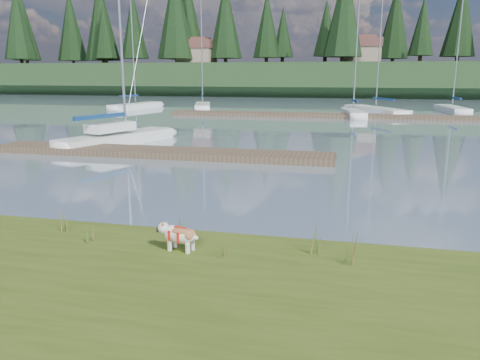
# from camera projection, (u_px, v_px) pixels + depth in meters

# --- Properties ---
(ground) EXTENTS (200.00, 200.00, 0.00)m
(ground) POSITION_uv_depth(u_px,v_px,m) (296.00, 117.00, 40.49)
(ground) COLOR #7F93A8
(ground) RESTS_ON ground
(ridge) EXTENTS (200.00, 20.00, 5.00)m
(ridge) POSITION_uv_depth(u_px,v_px,m) (324.00, 80.00, 80.76)
(ridge) COLOR #1A3117
(ridge) RESTS_ON ground
(bulldog) EXTENTS (0.87, 0.44, 0.51)m
(bulldog) POSITION_uv_depth(u_px,v_px,m) (180.00, 234.00, 9.00)
(bulldog) COLOR silver
(bulldog) RESTS_ON bank
(sailboat_main) EXTENTS (4.21, 8.04, 11.58)m
(sailboat_main) POSITION_uv_depth(u_px,v_px,m) (125.00, 135.00, 25.20)
(sailboat_main) COLOR white
(sailboat_main) RESTS_ON ground
(dock_near) EXTENTS (16.00, 2.00, 0.30)m
(dock_near) POSITION_uv_depth(u_px,v_px,m) (158.00, 152.00, 21.39)
(dock_near) COLOR #4C3D2C
(dock_near) RESTS_ON ground
(dock_far) EXTENTS (26.00, 2.20, 0.30)m
(dock_far) POSITION_uv_depth(u_px,v_px,m) (319.00, 115.00, 40.01)
(dock_far) COLOR #4C3D2C
(dock_far) RESTS_ON ground
(sailboat_bg_0) EXTENTS (3.45, 8.22, 11.69)m
(sailboat_bg_0) POSITION_uv_depth(u_px,v_px,m) (140.00, 105.00, 49.74)
(sailboat_bg_0) COLOR white
(sailboat_bg_0) RESTS_ON ground
(sailboat_bg_1) EXTENTS (3.52, 7.55, 11.17)m
(sailboat_bg_1) POSITION_uv_depth(u_px,v_px,m) (203.00, 105.00, 49.41)
(sailboat_bg_1) COLOR white
(sailboat_bg_1) RESTS_ON ground
(sailboat_bg_2) EXTENTS (2.38, 6.94, 10.37)m
(sailboat_bg_2) POSITION_uv_depth(u_px,v_px,m) (352.00, 112.00, 40.80)
(sailboat_bg_2) COLOR white
(sailboat_bg_2) RESTS_ON ground
(sailboat_bg_3) EXTENTS (6.31, 9.28, 13.89)m
(sailboat_bg_3) POSITION_uv_depth(u_px,v_px,m) (371.00, 109.00, 44.26)
(sailboat_bg_3) COLOR white
(sailboat_bg_3) RESTS_ON ground
(sailboat_bg_4) EXTENTS (2.28, 7.92, 11.52)m
(sailboat_bg_4) POSITION_uv_depth(u_px,v_px,m) (450.00, 108.00, 45.30)
(sailboat_bg_4) COLOR white
(sailboat_bg_4) RESTS_ON ground
(weed_0) EXTENTS (0.17, 0.14, 0.50)m
(weed_0) POSITION_uv_depth(u_px,v_px,m) (90.00, 232.00, 9.47)
(weed_0) COLOR #475B23
(weed_0) RESTS_ON bank
(weed_1) EXTENTS (0.17, 0.14, 0.57)m
(weed_1) POSITION_uv_depth(u_px,v_px,m) (179.00, 227.00, 9.68)
(weed_1) COLOR #475B23
(weed_1) RESTS_ON bank
(weed_2) EXTENTS (0.17, 0.14, 0.75)m
(weed_2) POSITION_uv_depth(u_px,v_px,m) (316.00, 238.00, 8.82)
(weed_2) COLOR #475B23
(weed_2) RESTS_ON bank
(weed_3) EXTENTS (0.17, 0.14, 0.58)m
(weed_3) POSITION_uv_depth(u_px,v_px,m) (64.00, 221.00, 10.07)
(weed_3) COLOR #475B23
(weed_3) RESTS_ON bank
(weed_4) EXTENTS (0.17, 0.14, 0.36)m
(weed_4) POSITION_uv_depth(u_px,v_px,m) (225.00, 250.00, 8.65)
(weed_4) COLOR #475B23
(weed_4) RESTS_ON bank
(weed_5) EXTENTS (0.17, 0.14, 0.72)m
(weed_5) POSITION_uv_depth(u_px,v_px,m) (351.00, 248.00, 8.34)
(weed_5) COLOR #475B23
(weed_5) RESTS_ON bank
(mud_lip) EXTENTS (60.00, 0.50, 0.14)m
(mud_lip) POSITION_uv_depth(u_px,v_px,m) (139.00, 239.00, 10.46)
(mud_lip) COLOR #33281C
(mud_lip) RESTS_ON ground
(conifer_0) EXTENTS (5.72, 5.72, 14.15)m
(conifer_0) POSITION_uv_depth(u_px,v_px,m) (18.00, 22.00, 84.86)
(conifer_0) COLOR #382619
(conifer_0) RESTS_ON ridge
(conifer_1) EXTENTS (4.40, 4.40, 11.30)m
(conifer_1) POSITION_uv_depth(u_px,v_px,m) (104.00, 30.00, 85.67)
(conifer_1) COLOR #382619
(conifer_1) RESTS_ON ridge
(conifer_2) EXTENTS (6.60, 6.60, 16.05)m
(conifer_2) POSITION_uv_depth(u_px,v_px,m) (175.00, 13.00, 79.02)
(conifer_2) COLOR #382619
(conifer_2) RESTS_ON ridge
(conifer_3) EXTENTS (4.84, 4.84, 12.25)m
(conifer_3) POSITION_uv_depth(u_px,v_px,m) (267.00, 25.00, 79.93)
(conifer_3) COLOR #382619
(conifer_3) RESTS_ON ridge
(conifer_4) EXTENTS (6.16, 6.16, 15.10)m
(conifer_4) POSITION_uv_depth(u_px,v_px,m) (344.00, 9.00, 71.08)
(conifer_4) COLOR #382619
(conifer_4) RESTS_ON ridge
(conifer_5) EXTENTS (3.96, 3.96, 10.35)m
(conifer_5) POSITION_uv_depth(u_px,v_px,m) (423.00, 26.00, 72.75)
(conifer_5) COLOR #382619
(conifer_5) RESTS_ON ridge
(house_0) EXTENTS (6.30, 5.30, 4.65)m
(house_0) POSITION_uv_depth(u_px,v_px,m) (197.00, 52.00, 81.66)
(house_0) COLOR gray
(house_0) RESTS_ON ridge
(house_1) EXTENTS (6.30, 5.30, 4.65)m
(house_1) POSITION_uv_depth(u_px,v_px,m) (362.00, 50.00, 76.46)
(house_1) COLOR gray
(house_1) RESTS_ON ridge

